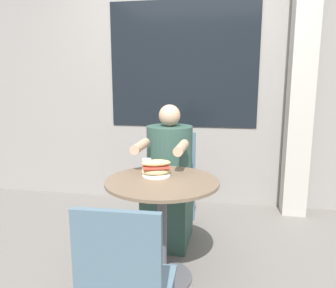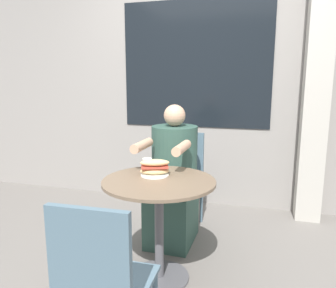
{
  "view_description": "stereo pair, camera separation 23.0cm",
  "coord_description": "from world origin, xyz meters",
  "px_view_note": "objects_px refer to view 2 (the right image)",
  "views": [
    {
      "loc": [
        0.4,
        -2.01,
        1.34
      ],
      "look_at": [
        0.0,
        0.21,
        0.91
      ],
      "focal_mm": 35.0,
      "sensor_mm": 36.0,
      "label": 1
    },
    {
      "loc": [
        0.63,
        -1.96,
        1.34
      ],
      "look_at": [
        0.0,
        0.21,
        0.91
      ],
      "focal_mm": 35.0,
      "sensor_mm": 36.0,
      "label": 2
    }
  ],
  "objects_px": {
    "seated_diner": "(173,184)",
    "empty_chair_across": "(100,279)",
    "diner_chair": "(183,170)",
    "drink_cup": "(147,164)",
    "cafe_table": "(159,207)",
    "sandwich_on_plate": "(155,168)"
  },
  "relations": [
    {
      "from": "drink_cup",
      "to": "sandwich_on_plate",
      "type": "bearing_deg",
      "value": -50.01
    },
    {
      "from": "cafe_table",
      "to": "diner_chair",
      "type": "relative_size",
      "value": 0.86
    },
    {
      "from": "empty_chair_across",
      "to": "sandwich_on_plate",
      "type": "bearing_deg",
      "value": 92.26
    },
    {
      "from": "drink_cup",
      "to": "seated_diner",
      "type": "bearing_deg",
      "value": 75.26
    },
    {
      "from": "empty_chair_across",
      "to": "sandwich_on_plate",
      "type": "relative_size",
      "value": 4.04
    },
    {
      "from": "diner_chair",
      "to": "empty_chair_across",
      "type": "relative_size",
      "value": 1.0
    },
    {
      "from": "cafe_table",
      "to": "seated_diner",
      "type": "distance_m",
      "value": 0.58
    },
    {
      "from": "diner_chair",
      "to": "empty_chair_across",
      "type": "bearing_deg",
      "value": 93.08
    },
    {
      "from": "diner_chair",
      "to": "drink_cup",
      "type": "height_order",
      "value": "diner_chair"
    },
    {
      "from": "seated_diner",
      "to": "drink_cup",
      "type": "xyz_separation_m",
      "value": [
        -0.1,
        -0.37,
        0.25
      ]
    },
    {
      "from": "cafe_table",
      "to": "seated_diner",
      "type": "xyz_separation_m",
      "value": [
        -0.06,
        0.57,
        -0.02
      ]
    },
    {
      "from": "seated_diner",
      "to": "sandwich_on_plate",
      "type": "bearing_deg",
      "value": 91.17
    },
    {
      "from": "seated_diner",
      "to": "sandwich_on_plate",
      "type": "height_order",
      "value": "seated_diner"
    },
    {
      "from": "seated_diner",
      "to": "empty_chair_across",
      "type": "xyz_separation_m",
      "value": [
        0.06,
        -1.41,
        0.03
      ]
    },
    {
      "from": "cafe_table",
      "to": "empty_chair_across",
      "type": "bearing_deg",
      "value": -89.66
    },
    {
      "from": "drink_cup",
      "to": "empty_chair_across",
      "type": "bearing_deg",
      "value": -81.29
    },
    {
      "from": "seated_diner",
      "to": "drink_cup",
      "type": "height_order",
      "value": "seated_diner"
    },
    {
      "from": "diner_chair",
      "to": "empty_chair_across",
      "type": "distance_m",
      "value": 1.77
    },
    {
      "from": "cafe_table",
      "to": "empty_chair_across",
      "type": "distance_m",
      "value": 0.84
    },
    {
      "from": "sandwich_on_plate",
      "to": "drink_cup",
      "type": "height_order",
      "value": "sandwich_on_plate"
    },
    {
      "from": "diner_chair",
      "to": "empty_chair_across",
      "type": "height_order",
      "value": "same"
    },
    {
      "from": "empty_chair_across",
      "to": "drink_cup",
      "type": "height_order",
      "value": "empty_chair_across"
    }
  ]
}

